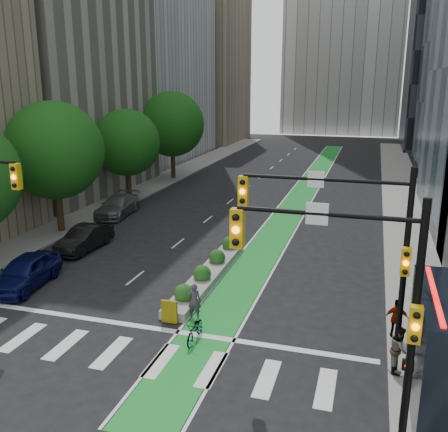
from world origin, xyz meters
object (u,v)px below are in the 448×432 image
Objects in this scene: parked_car_left_mid at (84,238)px; pedestrian_far at (397,319)px; parked_car_left_far at (118,206)px; parked_car_left_near at (26,272)px; cyclist at (194,301)px; pedestrian_near at (399,349)px; bicycle at (195,330)px; median_planter at (209,272)px.

pedestrian_far is at bearing -17.44° from parked_car_left_mid.
parked_car_left_far is 24.30m from pedestrian_far.
parked_car_left_near is 2.97× the size of pedestrian_far.
parked_car_left_far is (-11.52, 14.52, -0.04)m from cyclist.
cyclist is at bearing -57.16° from parked_car_left_far.
pedestrian_near reaches higher than parked_car_left_near.
parked_car_left_near is 17.72m from pedestrian_near.
pedestrian_far is (8.28, 0.44, 0.15)m from cyclist.
bicycle is 7.93m from pedestrian_far.
parked_car_left_near is 0.91× the size of parked_car_left_far.
parked_car_left_mid is 18.81m from pedestrian_far.
parked_car_left_mid is (-8.67, 2.19, 0.36)m from median_planter.
pedestrian_far reaches higher than cyclist.
pedestrian_far reaches higher than parked_car_left_mid.
parked_car_left_far is at bearing -38.03° from pedestrian_far.
pedestrian_far reaches higher than median_planter.
parked_car_left_near reaches higher than cyclist.
parked_car_left_far reaches higher than median_planter.
parked_car_left_mid is at bearing 64.13° from pedestrian_near.
parked_car_left_near is 1.06× the size of parked_car_left_mid.
pedestrian_far is at bearing -41.01° from parked_car_left_far.
parked_car_left_far is (-12.22, 16.37, 0.30)m from bicycle.
cyclist is at bearing 0.43° from pedestrian_far.
median_planter is 9.14m from parked_car_left_near.
parked_car_left_mid reaches higher than bicycle.
parked_car_left_near is at bearing -16.25° from cyclist.
bicycle is at bearing 99.49° from cyclist.
cyclist is at bearing 76.12° from pedestrian_near.
parked_car_left_near is at bearing 80.85° from pedestrian_near.
pedestrian_near reaches higher than pedestrian_far.
bicycle is (1.52, -6.27, 0.09)m from median_planter.
pedestrian_near is at bearing 154.65° from cyclist.
median_planter is 1.97× the size of parked_car_left_far.
parked_car_left_mid is at bearing -21.78° from pedestrian_far.
pedestrian_far is at bearing 15.28° from bicycle.
bicycle is at bearing 14.19° from pedestrian_far.
cyclist is at bearing 109.24° from bicycle.
pedestrian_near is (17.49, -2.88, 0.19)m from parked_car_left_near.
pedestrian_far is at bearing -7.94° from parked_car_left_near.
cyclist is at bearing -33.15° from parked_car_left_mid.
median_planter is 14.72m from parked_car_left_far.
parked_car_left_near is at bearing 163.50° from bicycle.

